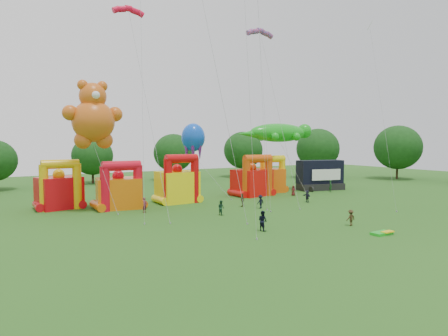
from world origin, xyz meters
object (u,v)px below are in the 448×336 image
gecko_kite (284,145)px  teddy_bear_kite (96,132)px  bouncy_castle_2 (178,184)px  spectator_4 (242,200)px  stage_trailer (320,175)px  octopus_kite (204,162)px  bouncy_castle_0 (59,190)px  spectator_0 (129,203)px

gecko_kite → teddy_bear_kite: bearing=-174.8°
teddy_bear_kite → bouncy_castle_2: bearing=6.8°
bouncy_castle_2 → spectator_4: (5.50, -7.18, -1.63)m
stage_trailer → teddy_bear_kite: teddy_bear_kite is taller
octopus_kite → bouncy_castle_0: bearing=-177.5°
bouncy_castle_0 → stage_trailer: size_ratio=0.74×
bouncy_castle_0 → spectator_4: bearing=-27.3°
spectator_4 → spectator_0: bearing=-71.4°
bouncy_castle_0 → teddy_bear_kite: (3.50, -4.32, 6.90)m
teddy_bear_kite → gecko_kite: size_ratio=1.05×
teddy_bear_kite → spectator_4: 19.25m
teddy_bear_kite → spectator_4: teddy_bear_kite is taller
stage_trailer → octopus_kite: 20.54m
spectator_4 → stage_trailer: bearing=150.0°
bouncy_castle_0 → spectator_0: 8.73m
gecko_kite → spectator_0: (-26.53, -3.54, -6.74)m
bouncy_castle_0 → gecko_kite: gecko_kite is taller
stage_trailer → gecko_kite: bearing=170.6°
spectator_4 → teddy_bear_kite: bearing=-69.8°
octopus_kite → spectator_4: bearing=-92.7°
spectator_4 → gecko_kite: bearing=162.4°
gecko_kite → spectator_0: 27.60m
gecko_kite → octopus_kite: 13.56m
bouncy_castle_0 → bouncy_castle_2: bouncy_castle_2 is taller
octopus_kite → spectator_0: size_ratio=6.45×
spectator_0 → spectator_4: spectator_0 is taller
spectator_0 → teddy_bear_kite: bearing=168.5°
stage_trailer → spectator_4: size_ratio=4.87×
stage_trailer → spectator_0: stage_trailer is taller
teddy_bear_kite → octopus_kite: 18.08m
stage_trailer → spectator_4: stage_trailer is taller
bouncy_castle_2 → stage_trailer: bearing=0.6°
bouncy_castle_0 → octopus_kite: bearing=2.5°
octopus_kite → stage_trailer: bearing=-10.3°
octopus_kite → bouncy_castle_2: bearing=-147.0°
gecko_kite → bouncy_castle_2: bearing=-175.7°
bouncy_castle_2 → spectator_4: size_ratio=3.88×
teddy_bear_kite → gecko_kite: teddy_bear_kite is taller
teddy_bear_kite → octopus_kite: size_ratio=1.39×
bouncy_castle_0 → teddy_bear_kite: teddy_bear_kite is taller
gecko_kite → spectator_4: bearing=-147.7°
bouncy_castle_2 → stage_trailer: 26.06m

